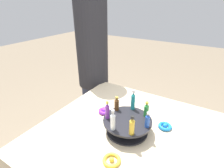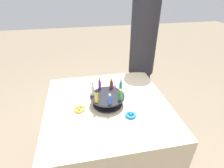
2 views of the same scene
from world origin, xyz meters
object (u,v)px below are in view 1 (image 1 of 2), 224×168
Objects in this scene: bottle_brown at (117,104)px; person_figure at (93,70)px; bottle_teal at (133,101)px; display_stand at (127,125)px; ribbon_bow_purple at (104,111)px; bottle_green at (146,110)px; ribbon_bow_blue at (165,126)px; ribbon_bow_gold at (112,160)px; bottle_gold at (132,126)px; bottle_purple at (107,111)px; bottle_blue at (147,121)px; bottle_clear at (113,121)px.

bottle_brown is 0.69m from person_figure.
person_figure is at bearing 57.00° from bottle_teal.
ribbon_bow_purple is (0.08, 0.22, -0.03)m from display_stand.
bottle_green is 0.17m from ribbon_bow_blue.
bottle_brown is at bearing 107.94° from ribbon_bow_blue.
display_stand reaches higher than ribbon_bow_gold.
bottle_brown is 0.23m from bottle_gold.
ribbon_bow_purple is (-0.00, 0.29, -0.11)m from bottle_green.
bottle_gold is 1.35× the size of ribbon_bow_blue.
bottle_brown is at bearing -1.78° from bottle_purple.
bottle_brown is 0.32m from ribbon_bow_blue.
bottle_green is at bearing -1.78° from bottle_gold.
ribbon_bow_purple is 0.05× the size of person_figure.
bottle_blue reaches higher than ribbon_bow_blue.
bottle_purple reaches higher than bottle_brown.
person_figure reaches higher than bottle_purple.
ribbon_bow_blue is 0.05× the size of person_figure.
ribbon_bow_blue is (0.26, -0.21, -0.13)m from bottle_clear.
bottle_brown is 0.23m from bottle_blue.
bottle_purple is 1.39× the size of ribbon_bow_purple.
person_figure is at bearing 44.02° from ribbon_bow_purple.
person_figure is at bearing 49.08° from bottle_brown.
bottle_purple is 0.76m from person_figure.
bottle_clear is 1.48× the size of ribbon_bow_blue.
bottle_clear reaches higher than bottle_purple.
bottle_green is (-0.03, -0.10, -0.02)m from bottle_teal.
bottle_gold is at bearing 154.83° from ribbon_bow_blue.
bottle_blue is at bearing 156.27° from ribbon_bow_blue.
bottle_teal reaches higher than bottle_clear.
bottle_teal is at bearing 9.52° from ribbon_bow_gold.
bottle_brown is at bearing 126.79° from bottle_teal.
person_figure reaches higher than bottle_green.
ribbon_bow_gold is (-0.23, 0.08, -0.12)m from bottle_blue.
ribbon_bow_gold is at bearing 160.41° from bottle_blue.
bottle_blue reaches higher than display_stand.
bottle_brown is 1.01× the size of bottle_blue.
ribbon_bow_blue is at bearing 15.00° from person_figure.
bottle_clear is 1.49× the size of ribbon_bow_purple.
bottle_brown is 0.16m from ribbon_bow_purple.
bottle_green is 0.06× the size of person_figure.
bottle_clear is 0.23m from bottle_green.
bottle_clear is 0.86m from person_figure.
bottle_teal is 1.19× the size of bottle_gold.
bottle_teal is 1.62× the size of ribbon_bow_purple.
bottle_green is at bearing 23.93° from bottle_blue.
person_figure is at bearing 41.86° from ribbon_bow_gold.
ribbon_bow_blue is at bearing -81.26° from ribbon_bow_purple.
bottle_green is 1.19× the size of ribbon_bow_purple.
bottle_teal is (0.11, 0.02, 0.10)m from display_stand.
display_stand is 2.91× the size of bottle_green.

